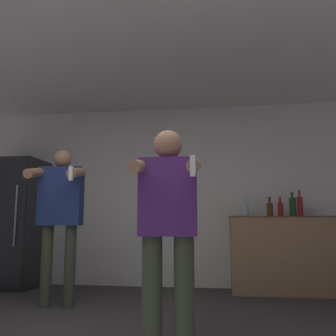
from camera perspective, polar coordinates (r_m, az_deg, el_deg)
The scene contains 11 objects.
wall_back at distance 5.41m, azimuth -1.42°, elevation -4.15°, with size 7.00×0.06×2.55m.
ceiling_slab at distance 4.21m, azimuth -4.95°, elevation 15.56°, with size 7.00×3.63×0.05m.
refrigerator at distance 5.72m, azimuth -22.53°, elevation -7.68°, with size 0.75×0.72×1.77m.
counter at distance 5.10m, azimuth 17.28°, elevation -12.45°, with size 1.37×0.58×0.96m.
bottle_amber_bourbon at distance 5.02m, azimuth 11.63°, elevation -6.16°, with size 0.09×0.09×0.25m.
bottle_red_label at distance 5.07m, azimuth 16.76°, elevation -5.93°, with size 0.07×0.07×0.26m.
bottle_green_wine at distance 5.10m, azimuth 18.46°, elevation -5.55°, with size 0.09×0.09×0.34m.
bottle_brown_liquor at distance 5.11m, azimuth 19.46°, elevation -5.45°, with size 0.07×0.07×0.36m.
bottle_tall_gin at distance 5.05m, azimuth 15.26°, elevation -6.02°, with size 0.08×0.08×0.25m.
person_woman_foreground at distance 2.78m, azimuth -0.01°, elevation -7.99°, with size 0.51×0.44×1.57m.
person_man_side at distance 4.23m, azimuth -16.12°, elevation -5.87°, with size 0.58×0.57×1.67m.
Camera 1 is at (0.87, -2.19, 0.85)m, focal length 40.00 mm.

